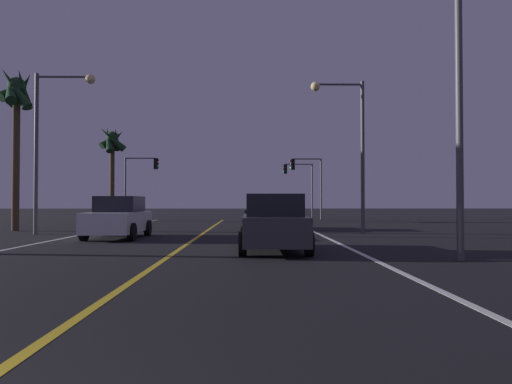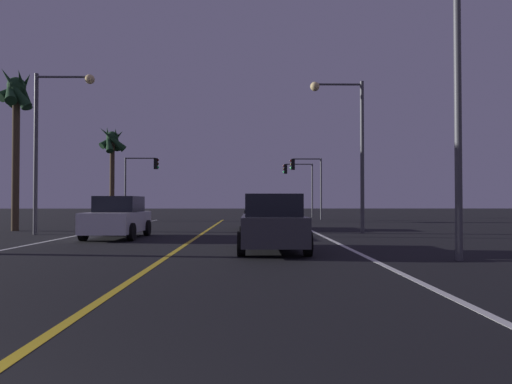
% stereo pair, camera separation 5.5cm
% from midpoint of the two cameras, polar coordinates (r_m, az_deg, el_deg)
% --- Properties ---
extents(lane_edge_right, '(0.16, 42.38, 0.01)m').
position_cam_midpoint_polar(lane_edge_right, '(17.23, 9.84, -6.07)').
color(lane_edge_right, silver).
rests_on(lane_edge_right, ground).
extents(lane_edge_left, '(0.16, 42.38, 0.01)m').
position_cam_midpoint_polar(lane_edge_left, '(18.55, -24.78, -5.63)').
color(lane_edge_left, silver).
rests_on(lane_edge_left, ground).
extents(lane_center_divider, '(0.16, 42.38, 0.01)m').
position_cam_midpoint_polar(lane_center_divider, '(17.09, -8.13, -6.12)').
color(lane_center_divider, gold).
rests_on(lane_center_divider, ground).
extents(car_lead_same_lane, '(2.02, 4.30, 1.70)m').
position_cam_midpoint_polar(car_lead_same_lane, '(14.02, 2.12, -3.86)').
color(car_lead_same_lane, black).
rests_on(car_lead_same_lane, ground).
extents(car_ahead_far, '(2.02, 4.30, 1.70)m').
position_cam_midpoint_polar(car_ahead_far, '(25.10, 0.76, -2.68)').
color(car_ahead_far, black).
rests_on(car_ahead_far, ground).
extents(car_oncoming, '(2.02, 4.30, 1.70)m').
position_cam_midpoint_polar(car_oncoming, '(19.85, -16.36, -3.03)').
color(car_oncoming, black).
rests_on(car_oncoming, ground).
extents(traffic_light_near_right, '(2.65, 0.36, 5.06)m').
position_cam_midpoint_polar(traffic_light_near_right, '(38.92, 6.13, 2.18)').
color(traffic_light_near_right, '#4C4C51').
rests_on(traffic_light_near_right, ground).
extents(traffic_light_near_left, '(2.83, 0.36, 5.11)m').
position_cam_midpoint_polar(traffic_light_near_left, '(39.67, -13.69, 2.20)').
color(traffic_light_near_left, '#4C4C51').
rests_on(traffic_light_near_left, ground).
extents(traffic_light_far_right, '(2.85, 0.36, 5.07)m').
position_cam_midpoint_polar(traffic_light_far_right, '(44.37, 5.16, 1.78)').
color(traffic_light_far_right, '#4C4C51').
rests_on(traffic_light_far_right, ground).
extents(street_lamp_right_near, '(2.36, 0.44, 8.90)m').
position_cam_midpoint_polar(street_lamp_right_near, '(13.30, 21.36, 16.88)').
color(street_lamp_right_near, '#4C4C51').
rests_on(street_lamp_right_near, ground).
extents(street_lamp_left_mid, '(2.72, 0.44, 7.29)m').
position_cam_midpoint_polar(street_lamp_left_mid, '(23.28, -23.60, 6.94)').
color(street_lamp_left_mid, '#4C4C51').
rests_on(street_lamp_left_mid, ground).
extents(street_lamp_right_far, '(2.53, 0.44, 7.15)m').
position_cam_midpoint_polar(street_lamp_right_far, '(22.56, 11.28, 6.87)').
color(street_lamp_right_far, '#4C4C51').
rests_on(street_lamp_right_far, ground).
extents(palm_tree_left_mid, '(2.04, 2.15, 8.33)m').
position_cam_midpoint_polar(palm_tree_left_mid, '(27.18, -27.09, 9.72)').
color(palm_tree_left_mid, '#473826').
rests_on(palm_tree_left_mid, ground).
extents(palm_tree_left_far, '(2.23, 2.11, 7.46)m').
position_cam_midpoint_polar(palm_tree_left_far, '(37.90, -17.05, 5.40)').
color(palm_tree_left_far, '#473826').
rests_on(palm_tree_left_far, ground).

